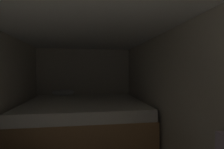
{
  "coord_description": "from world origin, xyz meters",
  "views": [
    {
      "loc": [
        0.02,
        -0.41,
        1.36
      ],
      "look_at": [
        0.47,
        2.56,
        1.31
      ],
      "focal_mm": 28.01,
      "sensor_mm": 36.0,
      "label": 1
    }
  ],
  "objects": [
    {
      "name": "ceiling_slab",
      "position": [
        0.0,
        1.78,
        1.99
      ],
      "size": [
        2.52,
        4.97,
        0.05
      ],
      "primitive_type": "cube",
      "color": "white",
      "rests_on": "wall_left"
    },
    {
      "name": "wall_right",
      "position": [
        1.24,
        1.78,
        0.98
      ],
      "size": [
        0.05,
        4.97,
        1.96
      ],
      "primitive_type": "cube",
      "color": "beige",
      "rests_on": "ground"
    },
    {
      "name": "bed",
      "position": [
        -0.0,
        3.17,
        0.39
      ],
      "size": [
        2.3,
        2.09,
        0.92
      ],
      "color": "#9E7247",
      "rests_on": "ground"
    },
    {
      "name": "wall_back",
      "position": [
        0.0,
        4.29,
        0.98
      ],
      "size": [
        2.52,
        0.05,
        1.96
      ],
      "primitive_type": "cube",
      "color": "beige",
      "rests_on": "ground"
    }
  ]
}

